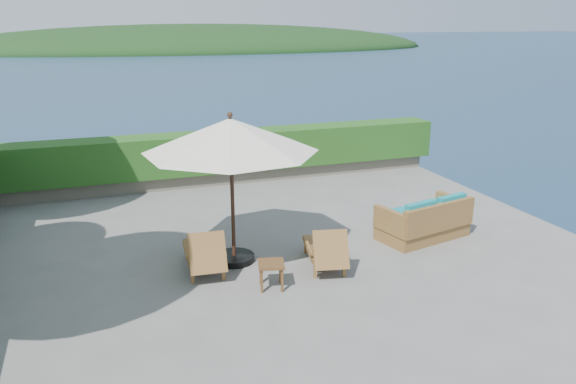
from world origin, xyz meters
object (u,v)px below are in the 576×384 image
object	(u,v)px
lounge_left	(205,252)
wicker_loveseat	(425,222)
patio_umbrella	(231,137)
side_table	(271,267)
lounge_right	(326,249)

from	to	relation	value
lounge_left	wicker_loveseat	size ratio (longest dim) A/B	0.77
patio_umbrella	side_table	xyz separation A→B (m)	(0.31, -1.22, -1.91)
patio_umbrella	side_table	size ratio (longest dim) A/B	7.32
lounge_left	lounge_right	world-z (taller)	lounge_left
patio_umbrella	lounge_right	xyz separation A→B (m)	(1.44, -0.79, -1.92)
lounge_left	side_table	bearing A→B (deg)	-43.18
lounge_right	patio_umbrella	bearing A→B (deg)	163.84
side_table	patio_umbrella	bearing A→B (deg)	104.11
side_table	wicker_loveseat	xyz separation A→B (m)	(3.51, 1.05, -0.02)
patio_umbrella	wicker_loveseat	world-z (taller)	patio_umbrella
lounge_left	lounge_right	bearing A→B (deg)	-10.37
patio_umbrella	lounge_left	world-z (taller)	patio_umbrella
lounge_left	side_table	xyz separation A→B (m)	(0.88, -0.97, 0.01)
lounge_left	patio_umbrella	bearing A→B (deg)	27.84
lounge_right	side_table	distance (m)	1.21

